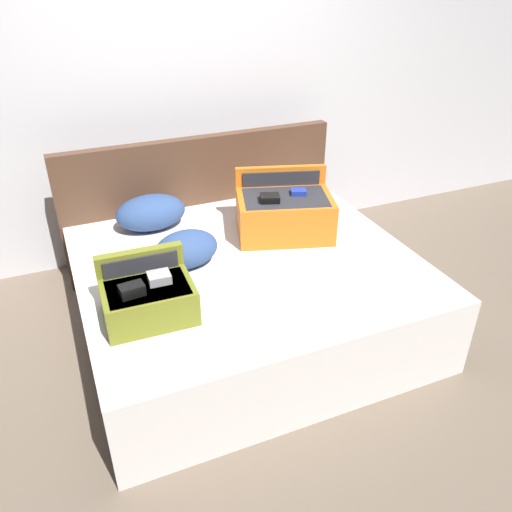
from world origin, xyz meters
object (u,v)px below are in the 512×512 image
hard_case_large (284,212)px  pillow_near_headboard (151,212)px  bed (248,295)px  hard_case_medium (148,297)px  pillow_center_head (186,249)px

hard_case_large → pillow_near_headboard: bearing=169.0°
bed → pillow_near_headboard: (-0.41, 0.63, 0.35)m
hard_case_large → hard_case_medium: (-0.98, -0.52, -0.04)m
pillow_near_headboard → hard_case_large: bearing=-28.0°
pillow_near_headboard → hard_case_medium: bearing=-103.7°
pillow_near_headboard → pillow_center_head: bearing=-81.6°
pillow_center_head → bed: bearing=-15.4°
pillow_near_headboard → pillow_center_head: (0.08, -0.53, -0.01)m
bed → hard_case_medium: 0.79m
bed → hard_case_large: size_ratio=2.83×
hard_case_medium → pillow_center_head: 0.49m
hard_case_large → pillow_center_head: size_ratio=1.83×
hard_case_medium → pillow_near_headboard: size_ratio=0.98×
hard_case_medium → pillow_center_head: (0.30, 0.39, -0.01)m
hard_case_medium → pillow_center_head: hard_case_medium is taller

